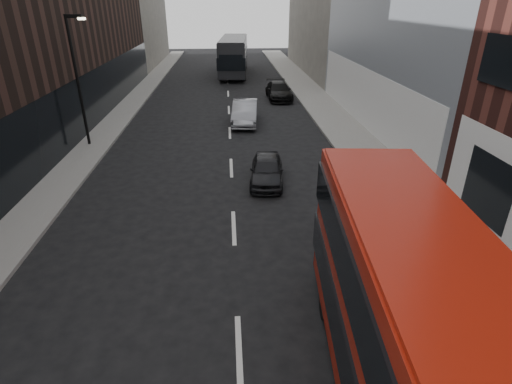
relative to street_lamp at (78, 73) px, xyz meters
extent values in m
cube|color=slate|center=(15.72, 7.00, -4.11)|extent=(3.00, 80.00, 0.15)
cube|color=slate|center=(0.22, 7.00, -4.11)|extent=(2.00, 80.00, 0.15)
cube|color=silver|center=(17.37, 3.00, -2.28)|extent=(0.35, 21.00, 3.80)
cube|color=black|center=(-3.28, 12.00, 2.82)|extent=(5.00, 24.00, 14.00)
cube|color=#605B55|center=(-3.28, 34.00, 2.32)|extent=(5.00, 20.00, 13.00)
cylinder|color=black|center=(-0.08, 0.00, -0.53)|extent=(0.16, 0.16, 7.00)
cube|color=black|center=(0.32, 0.00, 2.87)|extent=(0.90, 0.15, 0.18)
cube|color=#FFF2CC|center=(0.72, 0.00, 2.75)|extent=(0.35, 0.22, 0.12)
cube|color=#951709|center=(11.35, -18.31, -1.90)|extent=(3.32, 10.61, 3.79)
cube|color=black|center=(11.35, -18.31, -2.52)|extent=(3.44, 10.67, 1.04)
cube|color=black|center=(11.35, -18.31, -0.91)|extent=(3.44, 10.67, 1.04)
cube|color=black|center=(11.83, -13.09, -2.38)|extent=(2.01, 0.26, 1.33)
cube|color=#951709|center=(11.35, -18.31, 0.02)|extent=(3.18, 10.18, 0.12)
cylinder|color=black|center=(10.63, -14.89, -3.71)|extent=(0.37, 0.97, 0.95)
cylinder|color=black|center=(12.69, -15.08, -3.71)|extent=(0.37, 0.97, 0.95)
cube|color=black|center=(9.02, 24.58, -2.00)|extent=(3.62, 12.45, 3.46)
cube|color=black|center=(9.02, 24.58, -2.23)|extent=(3.74, 12.50, 1.23)
cube|color=black|center=(8.60, 18.42, -2.06)|extent=(2.37, 0.24, 1.56)
cube|color=black|center=(9.44, 30.74, -2.06)|extent=(2.37, 0.24, 1.56)
cube|color=black|center=(9.02, 24.58, -0.24)|extent=(3.47, 11.95, 0.12)
cylinder|color=black|center=(8.04, 28.58, -3.62)|extent=(0.41, 1.14, 1.12)
cylinder|color=black|center=(10.53, 28.41, -3.62)|extent=(0.41, 1.14, 1.12)
cylinder|color=black|center=(7.51, 20.74, -3.62)|extent=(0.41, 1.14, 1.12)
cylinder|color=black|center=(10.00, 20.57, -3.62)|extent=(0.41, 1.14, 1.12)
imported|color=black|center=(9.87, -5.90, -3.54)|extent=(1.92, 3.89, 1.27)
imported|color=gray|center=(9.31, 4.15, -3.40)|extent=(2.06, 4.89, 1.57)
imported|color=black|center=(12.59, 11.50, -3.48)|extent=(2.07, 4.89, 1.41)
camera|label=1|loc=(8.13, -23.10, 3.64)|focal=28.00mm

